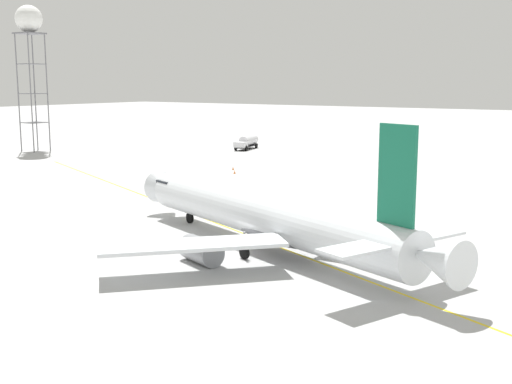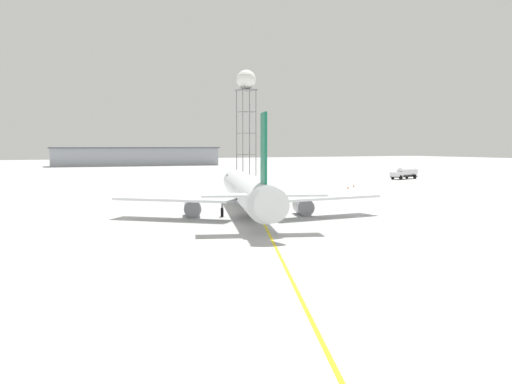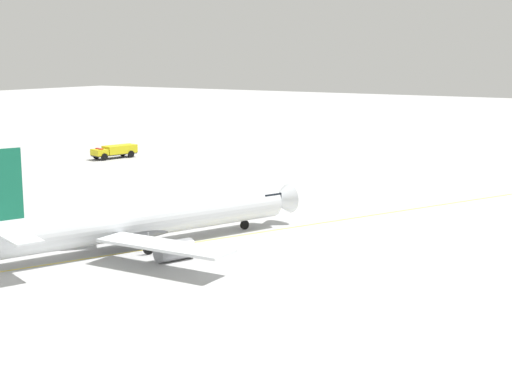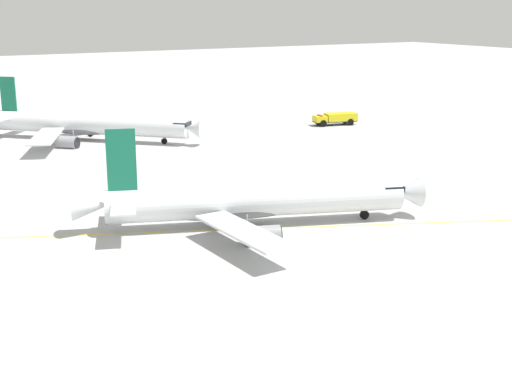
% 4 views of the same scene
% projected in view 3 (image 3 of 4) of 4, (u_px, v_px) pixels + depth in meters
% --- Properties ---
extents(ground_plane, '(600.00, 600.00, 0.00)m').
position_uv_depth(ground_plane, '(144.00, 242.00, 82.96)').
color(ground_plane, '#B2B2B2').
extents(airliner_main, '(30.12, 38.84, 11.64)m').
position_uv_depth(airliner_main, '(143.00, 221.00, 80.78)').
color(airliner_main, silver).
rests_on(airliner_main, ground_plane).
extents(fire_tender_truck, '(4.97, 9.60, 2.50)m').
position_uv_depth(fire_tender_truck, '(115.00, 150.00, 149.66)').
color(fire_tender_truck, '#232326').
rests_on(fire_tender_truck, ground_plane).
extents(taxiway_centreline, '(59.47, 134.01, 0.01)m').
position_uv_depth(taxiway_centreline, '(151.00, 249.00, 80.26)').
color(taxiway_centreline, yellow).
rests_on(taxiway_centreline, ground_plane).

